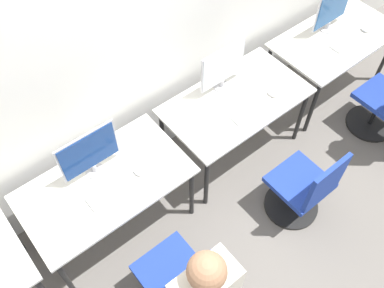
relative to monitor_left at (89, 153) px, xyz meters
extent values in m
plane|color=slate|center=(0.66, -0.49, -0.94)|extent=(20.00, 20.00, 0.00)
cube|color=silver|center=(0.66, 0.35, 0.46)|extent=(12.00, 0.05, 2.80)
cylinder|color=black|center=(-0.74, 0.18, -0.60)|extent=(0.04, 0.04, 0.68)
cube|color=silver|center=(0.00, -0.13, -0.25)|extent=(1.26, 0.72, 0.02)
cylinder|color=black|center=(-0.58, -0.44, -0.60)|extent=(0.04, 0.04, 0.68)
cylinder|color=black|center=(0.58, -0.44, -0.60)|extent=(0.04, 0.04, 0.68)
cylinder|color=black|center=(-0.58, 0.18, -0.60)|extent=(0.04, 0.04, 0.68)
cylinder|color=black|center=(0.58, 0.18, -0.60)|extent=(0.04, 0.04, 0.68)
cylinder|color=#B2B2B7|center=(0.00, 0.00, -0.23)|extent=(0.14, 0.14, 0.01)
cylinder|color=#B2B2B7|center=(0.00, 0.00, -0.19)|extent=(0.04, 0.04, 0.07)
cube|color=#B2B2B7|center=(0.00, 0.00, 0.02)|extent=(0.46, 0.01, 0.37)
cube|color=navy|center=(0.00, -0.01, 0.02)|extent=(0.44, 0.01, 0.34)
cube|color=silver|center=(0.00, -0.23, -0.23)|extent=(0.37, 0.13, 0.02)
ellipsoid|color=silver|center=(0.25, -0.21, -0.22)|extent=(0.06, 0.09, 0.03)
cylinder|color=black|center=(0.03, -0.89, -0.73)|extent=(0.04, 0.04, 0.36)
cube|color=navy|center=(0.03, -0.89, -0.53)|extent=(0.44, 0.44, 0.05)
cube|color=navy|center=(0.03, -1.09, -0.29)|extent=(0.40, 0.04, 0.44)
sphere|color=#9E7051|center=(-0.02, -1.31, 0.49)|extent=(0.20, 0.20, 0.20)
cube|color=silver|center=(1.33, -0.13, -0.25)|extent=(1.26, 0.72, 0.02)
cylinder|color=black|center=(0.74, -0.44, -0.60)|extent=(0.04, 0.04, 0.68)
cylinder|color=black|center=(1.91, -0.44, -0.60)|extent=(0.04, 0.04, 0.68)
cylinder|color=black|center=(0.74, 0.18, -0.60)|extent=(0.04, 0.04, 0.68)
cylinder|color=black|center=(1.91, 0.18, -0.60)|extent=(0.04, 0.04, 0.68)
cylinder|color=#B2B2B7|center=(1.33, 0.06, -0.23)|extent=(0.14, 0.14, 0.01)
cylinder|color=#B2B2B7|center=(1.33, 0.06, -0.19)|extent=(0.04, 0.04, 0.07)
cube|color=#B2B2B7|center=(1.33, 0.07, 0.02)|extent=(0.46, 0.01, 0.37)
cube|color=silver|center=(1.33, 0.06, 0.02)|extent=(0.44, 0.01, 0.34)
cube|color=silver|center=(1.33, -0.30, -0.23)|extent=(0.37, 0.13, 0.02)
ellipsoid|color=silver|center=(1.60, -0.28, -0.22)|extent=(0.06, 0.09, 0.03)
cylinder|color=black|center=(1.32, -0.96, -0.93)|extent=(0.48, 0.48, 0.03)
cylinder|color=black|center=(1.32, -0.96, -0.73)|extent=(0.04, 0.04, 0.36)
cube|color=navy|center=(1.32, -0.96, -0.53)|extent=(0.44, 0.44, 0.05)
cube|color=navy|center=(1.32, -1.16, -0.29)|extent=(0.40, 0.04, 0.44)
cube|color=silver|center=(2.65, -0.13, -0.25)|extent=(1.26, 0.72, 0.02)
cylinder|color=black|center=(2.07, -0.44, -0.60)|extent=(0.04, 0.04, 0.68)
cylinder|color=black|center=(2.07, 0.18, -0.60)|extent=(0.04, 0.04, 0.68)
cylinder|color=black|center=(3.23, 0.18, -0.60)|extent=(0.04, 0.04, 0.68)
cylinder|color=#B2B2B7|center=(2.65, 0.00, -0.23)|extent=(0.14, 0.14, 0.01)
cylinder|color=#B2B2B7|center=(2.65, 0.00, -0.19)|extent=(0.04, 0.04, 0.07)
cube|color=#B2B2B7|center=(2.65, 0.01, 0.02)|extent=(0.46, 0.01, 0.37)
cube|color=navy|center=(2.65, 0.00, 0.02)|extent=(0.44, 0.01, 0.34)
cube|color=silver|center=(2.65, -0.25, -0.23)|extent=(0.37, 0.13, 0.02)
ellipsoid|color=silver|center=(2.93, -0.25, -0.22)|extent=(0.06, 0.09, 0.03)
cylinder|color=black|center=(2.64, -0.81, -0.93)|extent=(0.48, 0.48, 0.03)
cylinder|color=black|center=(2.64, -0.81, -0.73)|extent=(0.04, 0.04, 0.36)
cube|color=navy|center=(2.64, -0.81, -0.53)|extent=(0.44, 0.44, 0.05)
camera|label=1|loc=(-0.53, -1.82, 2.49)|focal=40.00mm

